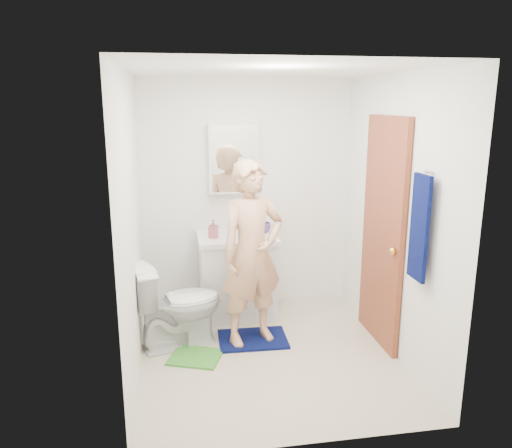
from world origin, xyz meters
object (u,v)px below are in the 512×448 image
(vanity_cabinet, at_px, (237,278))
(toilet, at_px, (178,304))
(man, at_px, (252,254))
(toothbrush_cup, at_px, (264,227))
(soap_dispenser, at_px, (213,229))
(medicine_cabinet, at_px, (233,159))
(towel, at_px, (419,228))

(vanity_cabinet, xyz_separation_m, toilet, (-0.61, -0.59, -0.01))
(toilet, relative_size, man, 0.48)
(toothbrush_cup, bearing_deg, soap_dispenser, -166.58)
(medicine_cabinet, relative_size, toilet, 0.89)
(vanity_cabinet, height_order, man, man)
(medicine_cabinet, bearing_deg, toilet, -127.02)
(medicine_cabinet, relative_size, man, 0.42)
(toilet, xyz_separation_m, soap_dispenser, (0.37, 0.55, 0.55))
(toilet, distance_m, man, 0.81)
(towel, height_order, toilet, towel)
(soap_dispenser, bearing_deg, medicine_cabinet, 47.89)
(soap_dispenser, xyz_separation_m, toothbrush_cup, (0.54, 0.13, -0.04))
(soap_dispenser, height_order, toothbrush_cup, soap_dispenser)
(vanity_cabinet, bearing_deg, soap_dispenser, -170.45)
(towel, relative_size, toilet, 1.01)
(toilet, bearing_deg, medicine_cabinet, -52.20)
(toilet, bearing_deg, man, -110.21)
(vanity_cabinet, bearing_deg, towel, -51.53)
(towel, distance_m, toilet, 2.18)
(man, bearing_deg, toothbrush_cup, 51.92)
(toothbrush_cup, bearing_deg, medicine_cabinet, 155.53)
(medicine_cabinet, distance_m, toilet, 1.58)
(vanity_cabinet, distance_m, soap_dispenser, 0.59)
(towel, distance_m, man, 1.46)
(vanity_cabinet, distance_m, toilet, 0.85)
(vanity_cabinet, bearing_deg, toothbrush_cup, 16.43)
(medicine_cabinet, bearing_deg, toothbrush_cup, -24.47)
(toilet, relative_size, toothbrush_cup, 6.16)
(medicine_cabinet, height_order, soap_dispenser, medicine_cabinet)
(medicine_cabinet, xyz_separation_m, toothbrush_cup, (0.30, -0.14, -0.70))
(toilet, bearing_deg, toothbrush_cup, -68.63)
(vanity_cabinet, distance_m, man, 0.79)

